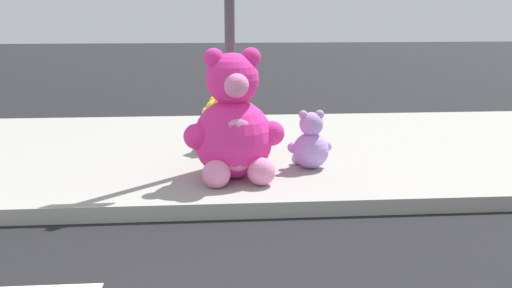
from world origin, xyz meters
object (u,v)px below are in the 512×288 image
object	(u,v)px
plush_pink_large	(234,127)
plush_yellow	(214,129)
sign_pole	(229,7)
plush_lavender	(310,145)
plush_red	(253,136)

from	to	relation	value
plush_pink_large	plush_yellow	world-z (taller)	plush_pink_large
sign_pole	plush_yellow	size ratio (longest dim) A/B	4.97
plush_yellow	plush_lavender	bearing A→B (deg)	-41.31
plush_pink_large	plush_yellow	xyz separation A→B (m)	(-0.18, 1.23, -0.27)
plush_yellow	plush_red	xyz separation A→B (m)	(0.46, -0.09, -0.07)
plush_lavender	plush_red	world-z (taller)	plush_lavender
plush_yellow	plush_pink_large	bearing A→B (deg)	-81.68
sign_pole	plush_lavender	bearing A→B (deg)	-16.68
plush_yellow	sign_pole	bearing A→B (deg)	-74.91
plush_pink_large	sign_pole	bearing A→B (deg)	90.63
plush_yellow	plush_lavender	distance (m)	1.36
sign_pole	plush_pink_large	world-z (taller)	sign_pole
plush_pink_large	plush_lavender	distance (m)	0.95
plush_lavender	plush_red	size ratio (longest dim) A/B	1.32
sign_pole	plush_yellow	xyz separation A→B (m)	(-0.17, 0.64, -1.44)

